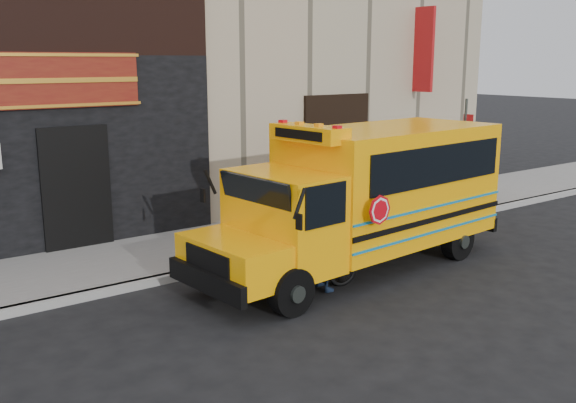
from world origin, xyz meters
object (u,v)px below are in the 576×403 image
at_px(cyclist, 324,242).
at_px(bicycle, 320,266).
at_px(sign_pole, 464,153).
at_px(school_bus, 367,192).

bearing_deg(cyclist, bicycle, 27.30).
relative_size(sign_pole, cyclist, 1.69).
distance_m(sign_pole, cyclist, 6.78).
height_order(sign_pole, cyclist, sign_pole).
height_order(school_bus, sign_pole, sign_pole).
bearing_deg(cyclist, sign_pole, -67.76).
xyz_separation_m(school_bus, cyclist, (-1.62, -0.64, -0.59)).
relative_size(bicycle, cyclist, 0.85).
bearing_deg(cyclist, school_bus, -64.58).
distance_m(school_bus, sign_pole, 5.00).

